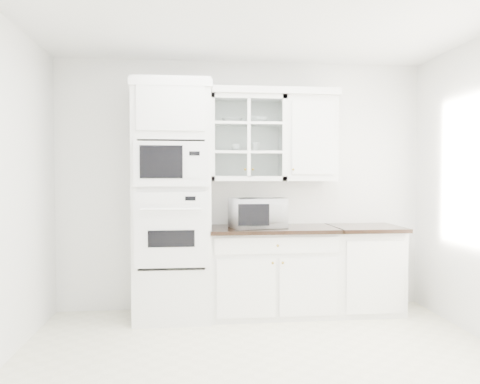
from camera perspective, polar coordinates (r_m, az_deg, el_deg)
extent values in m
cube|color=beige|center=(3.70, 3.42, -21.05)|extent=(4.00, 3.50, 0.01)
cube|color=white|center=(5.13, 0.33, 0.83)|extent=(4.00, 0.02, 2.70)
cube|color=white|center=(3.63, 3.52, 21.91)|extent=(4.00, 3.50, 0.02)
cube|color=white|center=(4.80, -8.21, -1.07)|extent=(0.76, 0.65, 2.40)
cube|color=white|center=(4.49, -8.36, -4.61)|extent=(0.70, 0.03, 0.72)
cube|color=black|center=(4.48, -8.37, -5.65)|extent=(0.44, 0.01, 0.16)
cube|color=white|center=(4.46, -8.41, 3.39)|extent=(0.70, 0.03, 0.43)
cube|color=black|center=(4.45, -9.58, 3.65)|extent=(0.40, 0.01, 0.31)
cube|color=white|center=(4.99, 3.93, -9.74)|extent=(1.30, 0.60, 0.88)
cube|color=#321E11|center=(4.88, 4.02, -4.53)|extent=(1.32, 0.67, 0.04)
cube|color=white|center=(5.25, 14.90, -9.22)|extent=(0.70, 0.60, 0.88)
cube|color=#321E11|center=(5.15, 15.08, -4.26)|extent=(0.72, 0.67, 0.04)
cube|color=white|center=(5.00, 0.86, 6.53)|extent=(0.80, 0.33, 0.90)
cube|color=white|center=(4.99, 0.86, 4.82)|extent=(0.74, 0.29, 0.02)
cube|color=white|center=(5.01, 0.86, 8.24)|extent=(0.74, 0.29, 0.02)
cube|color=white|center=(5.12, 8.43, 6.40)|extent=(0.55, 0.33, 0.90)
cube|color=white|center=(5.02, -0.32, 12.09)|extent=(2.14, 0.38, 0.07)
imported|color=white|center=(4.83, 2.11, -2.54)|extent=(0.62, 0.55, 0.31)
imported|color=white|center=(5.02, -0.97, 8.66)|extent=(0.22, 0.22, 0.05)
imported|color=white|center=(5.02, 2.17, 8.72)|extent=(0.25, 0.25, 0.07)
imported|color=white|center=(4.98, -0.43, 5.41)|extent=(0.12, 0.12, 0.08)
imported|color=white|center=(4.98, 1.80, 5.50)|extent=(0.14, 0.14, 0.10)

